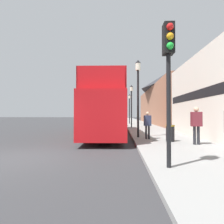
{
  "coord_description": "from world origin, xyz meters",
  "views": [
    {
      "loc": [
        3.75,
        -6.05,
        1.58
      ],
      "look_at": [
        3.08,
        7.79,
        1.78
      ],
      "focal_mm": 28.0,
      "sensor_mm": 36.0,
      "label": 1
    }
  ],
  "objects_px": {
    "tour_bus": "(106,112)",
    "pedestrian_second": "(196,122)",
    "traffic_signal": "(169,62)",
    "lamp_post_nearest": "(138,84)",
    "litter_bin": "(170,133)",
    "parked_car_ahead_of_bus": "(118,122)",
    "pedestrian_third": "(147,123)",
    "lamp_post_third": "(129,103)",
    "lamp_post_second": "(131,98)"
  },
  "relations": [
    {
      "from": "traffic_signal",
      "to": "litter_bin",
      "type": "xyz_separation_m",
      "value": [
        1.35,
        4.68,
        -2.42
      ]
    },
    {
      "from": "pedestrian_second",
      "to": "pedestrian_third",
      "type": "bearing_deg",
      "value": 139.03
    },
    {
      "from": "traffic_signal",
      "to": "tour_bus",
      "type": "bearing_deg",
      "value": 105.29
    },
    {
      "from": "pedestrian_third",
      "to": "lamp_post_second",
      "type": "height_order",
      "value": "lamp_post_second"
    },
    {
      "from": "tour_bus",
      "to": "pedestrian_second",
      "type": "distance_m",
      "value": 6.96
    },
    {
      "from": "pedestrian_second",
      "to": "lamp_post_third",
      "type": "xyz_separation_m",
      "value": [
        -2.21,
        19.03,
        2.11
      ]
    },
    {
      "from": "lamp_post_nearest",
      "to": "litter_bin",
      "type": "distance_m",
      "value": 3.69
    },
    {
      "from": "traffic_signal",
      "to": "lamp_post_nearest",
      "type": "xyz_separation_m",
      "value": [
        -0.19,
        6.35,
        0.5
      ]
    },
    {
      "from": "tour_bus",
      "to": "pedestrian_second",
      "type": "bearing_deg",
      "value": -48.83
    },
    {
      "from": "lamp_post_second",
      "to": "parked_car_ahead_of_bus",
      "type": "bearing_deg",
      "value": 118.16
    },
    {
      "from": "tour_bus",
      "to": "lamp_post_nearest",
      "type": "xyz_separation_m",
      "value": [
        2.22,
        -2.47,
        1.73
      ]
    },
    {
      "from": "parked_car_ahead_of_bus",
      "to": "traffic_signal",
      "type": "xyz_separation_m",
      "value": [
        1.66,
        -17.49,
        2.41
      ]
    },
    {
      "from": "lamp_post_nearest",
      "to": "tour_bus",
      "type": "bearing_deg",
      "value": 131.9
    },
    {
      "from": "lamp_post_nearest",
      "to": "lamp_post_third",
      "type": "relative_size",
      "value": 1.06
    },
    {
      "from": "litter_bin",
      "to": "pedestrian_third",
      "type": "bearing_deg",
      "value": 141.44
    },
    {
      "from": "pedestrian_second",
      "to": "pedestrian_third",
      "type": "xyz_separation_m",
      "value": [
        -2.05,
        1.78,
        -0.12
      ]
    },
    {
      "from": "parked_car_ahead_of_bus",
      "to": "pedestrian_second",
      "type": "height_order",
      "value": "pedestrian_second"
    },
    {
      "from": "traffic_signal",
      "to": "litter_bin",
      "type": "height_order",
      "value": "traffic_signal"
    },
    {
      "from": "litter_bin",
      "to": "lamp_post_third",
      "type": "bearing_deg",
      "value": 93.9
    },
    {
      "from": "tour_bus",
      "to": "traffic_signal",
      "type": "height_order",
      "value": "traffic_signal"
    },
    {
      "from": "lamp_post_nearest",
      "to": "litter_bin",
      "type": "height_order",
      "value": "lamp_post_nearest"
    },
    {
      "from": "pedestrian_second",
      "to": "litter_bin",
      "type": "height_order",
      "value": "pedestrian_second"
    },
    {
      "from": "pedestrian_second",
      "to": "traffic_signal",
      "type": "bearing_deg",
      "value": -121.78
    },
    {
      "from": "pedestrian_second",
      "to": "litter_bin",
      "type": "relative_size",
      "value": 2.05
    },
    {
      "from": "lamp_post_nearest",
      "to": "lamp_post_second",
      "type": "distance_m",
      "value": 8.22
    },
    {
      "from": "traffic_signal",
      "to": "lamp_post_third",
      "type": "distance_m",
      "value": 22.79
    },
    {
      "from": "pedestrian_third",
      "to": "lamp_post_second",
      "type": "distance_m",
      "value": 9.32
    },
    {
      "from": "tour_bus",
      "to": "litter_bin",
      "type": "relative_size",
      "value": 12.99
    },
    {
      "from": "pedestrian_third",
      "to": "lamp_post_second",
      "type": "bearing_deg",
      "value": 92.35
    },
    {
      "from": "parked_car_ahead_of_bus",
      "to": "lamp_post_second",
      "type": "distance_m",
      "value": 4.32
    },
    {
      "from": "lamp_post_third",
      "to": "litter_bin",
      "type": "relative_size",
      "value": 5.27
    },
    {
      "from": "pedestrian_third",
      "to": "traffic_signal",
      "type": "xyz_separation_m",
      "value": [
        -0.27,
        -5.54,
        1.92
      ]
    },
    {
      "from": "tour_bus",
      "to": "parked_car_ahead_of_bus",
      "type": "xyz_separation_m",
      "value": [
        0.75,
        8.67,
        -1.18
      ]
    },
    {
      "from": "pedestrian_third",
      "to": "litter_bin",
      "type": "bearing_deg",
      "value": -38.56
    },
    {
      "from": "traffic_signal",
      "to": "lamp_post_second",
      "type": "xyz_separation_m",
      "value": [
        -0.1,
        14.57,
        0.36
      ]
    },
    {
      "from": "pedestrian_third",
      "to": "traffic_signal",
      "type": "bearing_deg",
      "value": -92.82
    },
    {
      "from": "parked_car_ahead_of_bus",
      "to": "lamp_post_third",
      "type": "xyz_separation_m",
      "value": [
        1.78,
        5.29,
        2.72
      ]
    },
    {
      "from": "lamp_post_third",
      "to": "litter_bin",
      "type": "bearing_deg",
      "value": -86.1
    },
    {
      "from": "tour_bus",
      "to": "lamp_post_third",
      "type": "xyz_separation_m",
      "value": [
        2.52,
        13.97,
        1.55
      ]
    },
    {
      "from": "parked_car_ahead_of_bus",
      "to": "lamp_post_second",
      "type": "height_order",
      "value": "lamp_post_second"
    },
    {
      "from": "pedestrian_second",
      "to": "lamp_post_nearest",
      "type": "distance_m",
      "value": 4.28
    },
    {
      "from": "parked_car_ahead_of_bus",
      "to": "lamp_post_second",
      "type": "bearing_deg",
      "value": -61.44
    },
    {
      "from": "lamp_post_third",
      "to": "litter_bin",
      "type": "distance_m",
      "value": 18.35
    },
    {
      "from": "parked_car_ahead_of_bus",
      "to": "lamp_post_third",
      "type": "bearing_deg",
      "value": 71.85
    },
    {
      "from": "pedestrian_third",
      "to": "lamp_post_third",
      "type": "relative_size",
      "value": 0.35
    },
    {
      "from": "parked_car_ahead_of_bus",
      "to": "pedestrian_third",
      "type": "height_order",
      "value": "pedestrian_third"
    },
    {
      "from": "pedestrian_second",
      "to": "lamp_post_third",
      "type": "height_order",
      "value": "lamp_post_third"
    },
    {
      "from": "pedestrian_third",
      "to": "pedestrian_second",
      "type": "bearing_deg",
      "value": -40.97
    },
    {
      "from": "parked_car_ahead_of_bus",
      "to": "litter_bin",
      "type": "height_order",
      "value": "parked_car_ahead_of_bus"
    },
    {
      "from": "lamp_post_second",
      "to": "lamp_post_third",
      "type": "relative_size",
      "value": 1.02
    }
  ]
}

